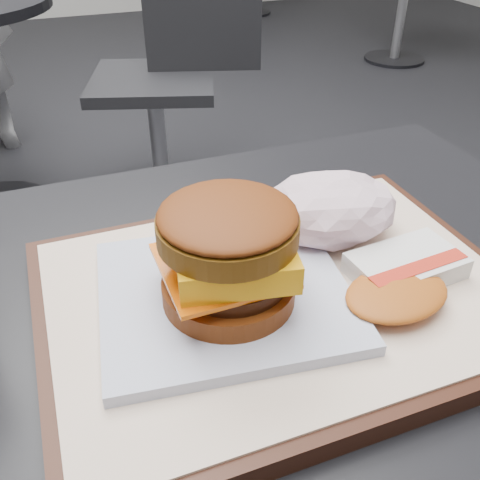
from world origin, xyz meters
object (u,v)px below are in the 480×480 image
Objects in this scene: breakfast_sandwich at (228,264)px; crumpled_wrapper at (331,208)px; neighbor_chair at (171,65)px; customer_table at (224,473)px; serving_tray at (280,296)px; hash_brown at (402,278)px.

crumpled_wrapper is at bearing 26.55° from breakfast_sandwich.
customer_table is at bearing -102.59° from neighbor_chair.
crumpled_wrapper is at bearing 28.59° from customer_table.
hash_brown is (0.09, -0.04, 0.02)m from serving_tray.
neighbor_chair is at bearing 81.68° from crumpled_wrapper.
neighbor_chair is (0.35, 1.55, -0.07)m from customer_table.
breakfast_sandwich is 0.14m from hash_brown.
neighbor_chair is at bearing 82.75° from hash_brown.
serving_tray is 1.59m from neighbor_chair.
crumpled_wrapper is (0.12, 0.06, -0.01)m from breakfast_sandwich.
customer_table is 3.81× the size of breakfast_sandwich.
customer_table is 0.91× the size of neighbor_chair.
hash_brown is at bearing -7.27° from customer_table.
crumpled_wrapper is (0.07, 0.05, 0.04)m from serving_tray.
breakfast_sandwich reaches higher than hash_brown.
customer_table is 2.11× the size of serving_tray.
serving_tray is at bearing 6.52° from breakfast_sandwich.
serving_tray is 3.06× the size of hash_brown.
crumpled_wrapper is (0.13, 0.07, 0.23)m from customer_table.
breakfast_sandwich reaches higher than serving_tray.
neighbor_chair is (0.22, 1.48, -0.31)m from crumpled_wrapper.
neighbor_chair is at bearing 77.71° from breakfast_sandwich.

